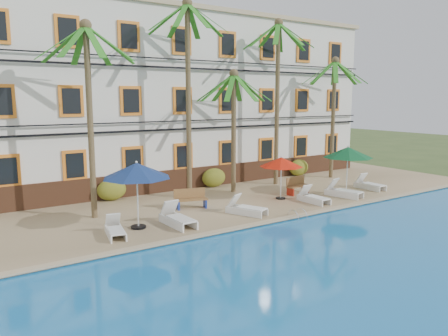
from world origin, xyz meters
TOP-DOWN VIEW (x-y plane):
  - ground at (0.00, 0.00)m, footprint 100.00×100.00m
  - pool_deck at (0.00, 5.00)m, footprint 30.00×12.00m
  - swimming_pool at (0.00, -7.00)m, footprint 26.00×12.00m
  - pool_coping at (0.00, -0.90)m, footprint 30.00×0.35m
  - hotel_building at (0.00, 9.98)m, footprint 25.40×6.44m
  - palm_a at (-7.56, 3.92)m, footprint 4.08×4.08m
  - palm_b at (-2.21, 5.00)m, footprint 4.08×4.08m
  - palm_c at (0.50, 4.88)m, footprint 4.08×4.08m
  - palm_d at (3.92, 5.29)m, footprint 4.08×4.08m
  - palm_e at (8.37, 4.98)m, footprint 4.08×4.08m
  - shrub_left at (-5.83, 6.60)m, footprint 1.50×0.90m
  - shrub_mid at (0.30, 6.60)m, footprint 1.50×0.90m
  - shrub_right at (7.03, 6.60)m, footprint 1.50×0.90m
  - umbrella_blue at (-6.60, 1.36)m, footprint 2.72×2.72m
  - umbrella_red at (1.52, 2.08)m, footprint 2.24×2.24m
  - umbrella_green at (5.29, 1.04)m, footprint 2.64×2.64m
  - lounger_a at (-7.72, 0.89)m, footprint 0.90×1.74m
  - lounger_b at (-5.12, 0.84)m, footprint 0.78×2.04m
  - lounger_c at (-1.76, 0.68)m, footprint 1.35×1.96m
  - lounger_d at (2.35, 0.59)m, footprint 0.64×1.77m
  - lounger_e at (4.62, 0.66)m, footprint 1.10×2.05m
  - lounger_f at (7.38, 1.15)m, footprint 0.67×1.83m
  - bench_left at (-3.26, 2.97)m, footprint 1.57×0.88m
  - bench_right at (3.09, 2.56)m, footprint 1.56×0.71m
  - pool_ladder at (-0.20, -1.00)m, footprint 0.54×0.74m

SIDE VIEW (x-z plane):
  - ground at x=0.00m, z-range 0.00..0.00m
  - swimming_pool at x=0.00m, z-range 0.00..0.20m
  - pool_deck at x=0.00m, z-range 0.00..0.25m
  - pool_ladder at x=-0.20m, z-range -0.12..0.62m
  - pool_coping at x=0.00m, z-range 0.25..0.31m
  - lounger_a at x=-7.72m, z-range 0.11..0.90m
  - lounger_d at x=2.35m, z-range 0.10..0.94m
  - lounger_f at x=7.38m, z-range 0.10..0.96m
  - lounger_c at x=-1.76m, z-range 0.10..0.97m
  - lounger_e at x=4.62m, z-range 0.09..1.01m
  - lounger_b at x=-5.12m, z-range 0.08..1.04m
  - bench_left at x=-3.26m, z-range 0.26..1.18m
  - bench_right at x=3.09m, z-range 0.26..1.18m
  - shrub_left at x=-5.83m, z-range 0.25..1.35m
  - shrub_mid at x=0.30m, z-range 0.25..1.35m
  - shrub_right at x=7.03m, z-range 0.25..1.35m
  - umbrella_red at x=1.52m, z-range 1.04..3.28m
  - umbrella_green at x=5.29m, z-range 1.18..3.82m
  - umbrella_blue at x=-6.60m, z-range 1.21..3.93m
  - palm_c at x=0.50m, z-range 1.25..7.93m
  - palm_e at x=8.37m, z-range 1.34..9.07m
  - hotel_building at x=0.00m, z-range 0.26..10.49m
  - palm_a at x=-7.56m, z-range 1.39..9.72m
  - palm_d at x=3.92m, z-range 1.48..11.14m
  - palm_b at x=-2.21m, z-range 1.50..11.49m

